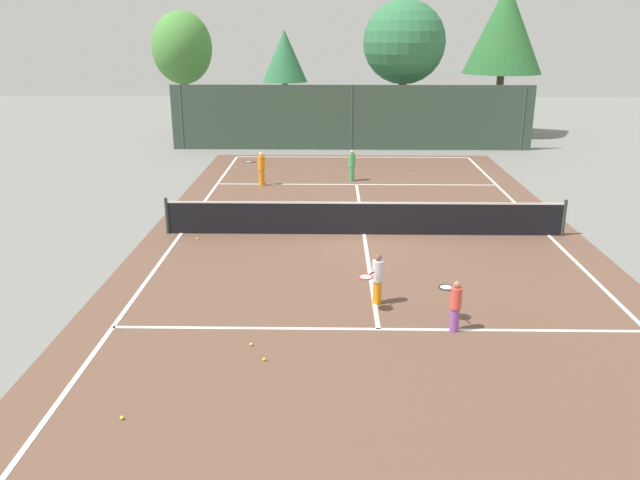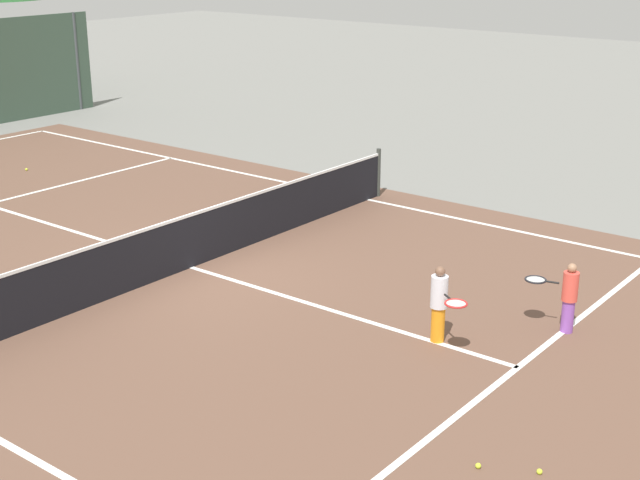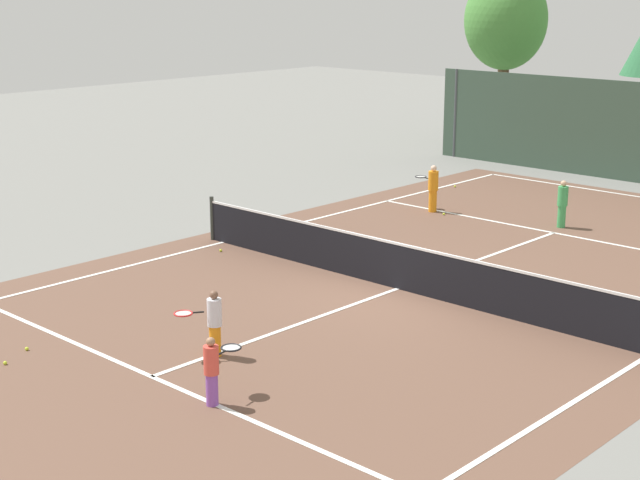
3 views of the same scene
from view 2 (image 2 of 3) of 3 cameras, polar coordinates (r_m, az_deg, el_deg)
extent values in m
plane|color=slate|center=(16.37, -8.13, -1.73)|extent=(80.00, 80.00, 0.00)
cube|color=brown|center=(16.37, -8.13, -1.73)|extent=(13.00, 25.00, 0.00)
cube|color=white|center=(20.35, 3.02, 2.56)|extent=(0.10, 24.00, 0.01)
cube|color=white|center=(12.89, 12.35, -7.84)|extent=(11.00, 0.10, 0.01)
cube|color=white|center=(16.37, -8.13, -1.71)|extent=(0.10, 12.80, 0.01)
cylinder|color=#333833|center=(20.53, 3.69, 4.26)|extent=(0.10, 0.10, 1.10)
cube|color=black|center=(16.22, -8.20, -0.16)|extent=(11.80, 0.03, 0.95)
cube|color=white|center=(16.06, -8.29, 1.53)|extent=(11.80, 0.04, 0.05)
cylinder|color=#3F4447|center=(31.82, -15.05, 10.79)|extent=(0.12, 0.12, 3.20)
cylinder|color=purple|center=(14.07, 15.31, -4.64)|extent=(0.19, 0.19, 0.51)
cylinder|color=#E54C3F|center=(13.89, 15.48, -2.83)|extent=(0.23, 0.23, 0.45)
sphere|color=#A37556|center=(13.79, 15.59, -1.71)|extent=(0.14, 0.14, 0.14)
cylinder|color=black|center=(13.92, 14.41, -2.59)|extent=(0.07, 0.20, 0.03)
torus|color=black|center=(13.96, 13.41, -2.44)|extent=(0.39, 0.39, 0.03)
cylinder|color=silver|center=(13.96, 13.41, -2.44)|extent=(0.33, 0.33, 0.00)
cylinder|color=orange|center=(13.37, 7.42, -5.28)|extent=(0.20, 0.20, 0.55)
cylinder|color=silver|center=(13.17, 7.52, -3.24)|extent=(0.25, 0.25, 0.48)
sphere|color=brown|center=(13.05, 7.58, -1.97)|extent=(0.15, 0.15, 0.15)
cylinder|color=black|center=(12.93, 8.05, -3.57)|extent=(0.14, 0.18, 0.03)
torus|color=red|center=(12.72, 8.55, -3.98)|extent=(0.46, 0.46, 0.03)
cylinder|color=silver|center=(12.72, 8.55, -3.98)|extent=(0.38, 0.38, 0.00)
cube|color=red|center=(16.14, -14.00, -1.74)|extent=(0.41, 0.28, 0.36)
sphere|color=#CCE533|center=(16.03, -14.28, -1.11)|extent=(0.07, 0.07, 0.07)
sphere|color=#CCE533|center=(16.15, -13.92, -0.92)|extent=(0.07, 0.07, 0.07)
sphere|color=#CCE533|center=(10.59, 9.92, -13.82)|extent=(0.07, 0.07, 0.07)
sphere|color=#CCE533|center=(24.01, -17.99, 4.25)|extent=(0.07, 0.07, 0.07)
sphere|color=#CCE533|center=(19.19, 0.14, 1.66)|extent=(0.07, 0.07, 0.07)
sphere|color=#CCE533|center=(10.62, 13.65, -13.98)|extent=(0.07, 0.07, 0.07)
sphere|color=#CCE533|center=(20.80, -1.46, 3.01)|extent=(0.07, 0.07, 0.07)
camera|label=1|loc=(12.03, 76.49, 5.76)|focal=36.32mm
camera|label=3|loc=(22.81, 49.93, 13.61)|focal=54.08mm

